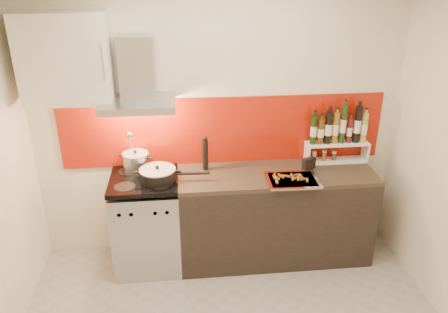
{
  "coord_description": "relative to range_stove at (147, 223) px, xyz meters",
  "views": [
    {
      "loc": [
        -0.36,
        -2.4,
        2.65
      ],
      "look_at": [
        0.0,
        0.95,
        1.15
      ],
      "focal_mm": 35.0,
      "sensor_mm": 36.0,
      "label": 1
    }
  ],
  "objects": [
    {
      "name": "baking_tray",
      "position": [
        1.3,
        -0.19,
        0.47
      ],
      "size": [
        0.47,
        0.37,
        0.03
      ],
      "color": "silver",
      "rests_on": "counter"
    },
    {
      "name": "backsplash",
      "position": [
        0.75,
        0.29,
        0.78
      ],
      "size": [
        3.0,
        0.02,
        0.64
      ],
      "primitive_type": "cube",
      "color": "maroon",
      "rests_on": "back_wall"
    },
    {
      "name": "stock_pot",
      "position": [
        -0.07,
        0.16,
        0.56
      ],
      "size": [
        0.24,
        0.24,
        0.2
      ],
      "color": "#B7B7BA",
      "rests_on": "range_stove"
    },
    {
      "name": "caddy_box",
      "position": [
        1.51,
        0.04,
        0.52
      ],
      "size": [
        0.13,
        0.1,
        0.1
      ],
      "primitive_type": "cube",
      "rotation": [
        0.0,
        0.0,
        0.44
      ],
      "color": "black",
      "rests_on": "counter"
    },
    {
      "name": "counter",
      "position": [
        1.2,
        0.0,
        0.01
      ],
      "size": [
        1.8,
        0.6,
        0.9
      ],
      "color": "black",
      "rests_on": "ground"
    },
    {
      "name": "saute_pan",
      "position": [
        0.14,
        -0.06,
        0.52
      ],
      "size": [
        0.61,
        0.32,
        0.15
      ],
      "color": "black",
      "rests_on": "range_stove"
    },
    {
      "name": "range_stove",
      "position": [
        0.0,
        0.0,
        0.0
      ],
      "size": [
        0.6,
        0.6,
        0.91
      ],
      "color": "#B7B7BA",
      "rests_on": "ground"
    },
    {
      "name": "pepper_mill",
      "position": [
        0.56,
        0.14,
        0.62
      ],
      "size": [
        0.05,
        0.05,
        0.33
      ],
      "color": "black",
      "rests_on": "counter"
    },
    {
      "name": "upper_cabinet",
      "position": [
        -0.55,
        0.13,
        1.51
      ],
      "size": [
        0.7,
        0.35,
        0.72
      ],
      "primitive_type": "cube",
      "color": "white",
      "rests_on": "back_wall"
    },
    {
      "name": "step_shelf",
      "position": [
        1.82,
        0.19,
        0.72
      ],
      "size": [
        0.6,
        0.16,
        0.56
      ],
      "color": "white",
      "rests_on": "counter"
    },
    {
      "name": "utensil_jar",
      "position": [
        -0.1,
        0.09,
        0.59
      ],
      "size": [
        0.09,
        0.14,
        0.43
      ],
      "color": "silver",
      "rests_on": "range_stove"
    },
    {
      "name": "back_wall",
      "position": [
        0.7,
        0.3,
        0.86
      ],
      "size": [
        3.4,
        0.02,
        2.6
      ],
      "primitive_type": "cube",
      "color": "silver",
      "rests_on": "ground"
    },
    {
      "name": "range_hood",
      "position": [
        0.0,
        0.14,
        1.3
      ],
      "size": [
        0.62,
        0.5,
        0.61
      ],
      "color": "#B7B7BA",
      "rests_on": "back_wall"
    }
  ]
}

